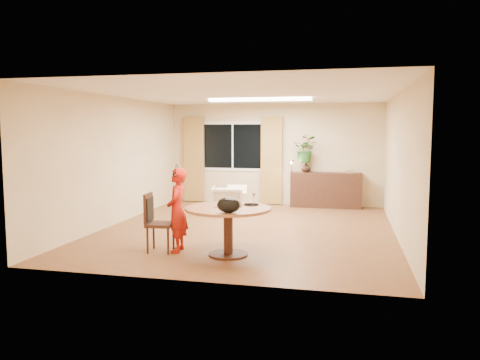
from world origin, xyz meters
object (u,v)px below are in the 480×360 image
at_px(sideboard, 326,190).
at_px(dining_table, 228,218).
at_px(dining_chair, 160,223).
at_px(child, 177,210).
at_px(armchair, 227,200).

bearing_deg(sideboard, dining_table, -104.13).
xyz_separation_m(dining_table, dining_chair, (-1.10, -0.01, -0.12)).
relative_size(dining_chair, child, 0.70).
xyz_separation_m(armchair, sideboard, (2.14, 1.54, 0.11)).
distance_m(child, armchair, 3.39).
xyz_separation_m(dining_chair, armchair, (0.20, 3.42, -0.14)).
height_order(dining_chair, armchair, dining_chair).
height_order(dining_chair, child, child).
relative_size(dining_table, child, 0.99).
distance_m(dining_table, child, 0.84).
xyz_separation_m(dining_chair, sideboard, (2.35, 4.96, -0.03)).
distance_m(dining_chair, child, 0.33).
bearing_deg(sideboard, dining_chair, -115.32).
distance_m(dining_table, sideboard, 5.11).
bearing_deg(sideboard, armchair, -144.31).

